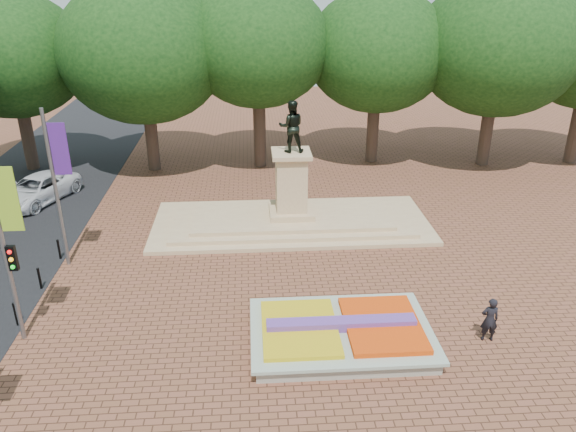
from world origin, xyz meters
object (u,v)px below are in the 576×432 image
object	(u,v)px
flower_bed	(342,333)
monument	(291,209)
pedestrian	(490,319)
van	(36,190)

from	to	relation	value
flower_bed	monument	bearing A→B (deg)	95.87
monument	flower_bed	bearing A→B (deg)	-84.13
monument	pedestrian	xyz separation A→B (m)	(6.17, -10.24, -0.04)
monument	van	distance (m)	14.57
monument	van	xyz separation A→B (m)	(-13.99, 4.07, -0.15)
monument	van	size ratio (longest dim) A/B	2.64
pedestrian	flower_bed	bearing A→B (deg)	2.27
monument	van	world-z (taller)	monument
flower_bed	monument	size ratio (longest dim) A/B	0.45
monument	van	bearing A→B (deg)	163.77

